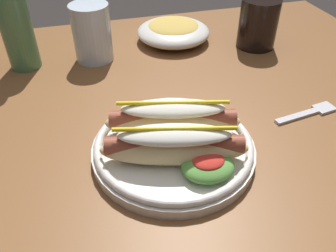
% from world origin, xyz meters
% --- Properties ---
extents(dining_table, '(1.11, 0.92, 0.74)m').
position_xyz_m(dining_table, '(0.00, 0.00, 0.63)').
color(dining_table, brown).
rests_on(dining_table, ground_plane).
extents(hot_dog_plate, '(0.24, 0.24, 0.08)m').
position_xyz_m(hot_dog_plate, '(-0.03, -0.09, 0.77)').
color(hot_dog_plate, silver).
rests_on(hot_dog_plate, dining_table).
extents(fork, '(0.12, 0.04, 0.00)m').
position_xyz_m(fork, '(0.23, -0.06, 0.74)').
color(fork, silver).
rests_on(fork, dining_table).
extents(soda_cup, '(0.09, 0.09, 0.11)m').
position_xyz_m(soda_cup, '(0.26, 0.21, 0.79)').
color(soda_cup, black).
rests_on(soda_cup, dining_table).
extents(water_cup, '(0.08, 0.08, 0.12)m').
position_xyz_m(water_cup, '(-0.11, 0.25, 0.80)').
color(water_cup, silver).
rests_on(water_cup, dining_table).
extents(glass_bottle, '(0.06, 0.06, 0.23)m').
position_xyz_m(glass_bottle, '(-0.25, 0.26, 0.83)').
color(glass_bottle, '#4C7F51').
rests_on(glass_bottle, dining_table).
extents(side_bowl, '(0.17, 0.17, 0.05)m').
position_xyz_m(side_bowl, '(0.08, 0.29, 0.76)').
color(side_bowl, silver).
rests_on(side_bowl, dining_table).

